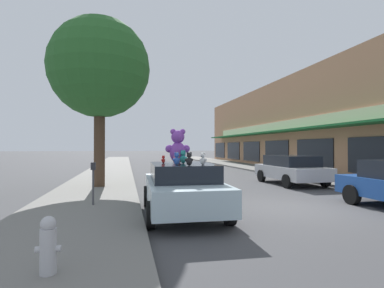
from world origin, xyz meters
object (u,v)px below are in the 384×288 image
teddy_bear_giant (178,147)px  parking_meter (93,178)px  teddy_bear_pink (175,160)px  teddy_bear_teal (183,157)px  fire_hydrant (48,245)px  teddy_bear_brown (177,158)px  parked_car_far_center (291,169)px  teddy_bear_white (203,159)px  plush_art_car (183,187)px  street_tree (100,68)px  teddy_bear_blue (177,159)px  teddy_bear_red (163,159)px  teddy_bear_black (189,159)px

teddy_bear_giant → parking_meter: size_ratio=0.77×
teddy_bear_pink → teddy_bear_giant: bearing=-153.3°
teddy_bear_teal → fire_hydrant: (-2.59, -3.75, -1.06)m
teddy_bear_teal → teddy_bear_brown: (-0.22, -0.33, -0.02)m
parked_car_far_center → fire_hydrant: 12.82m
teddy_bear_white → plush_art_car: bearing=-3.7°
teddy_bear_teal → street_tree: bearing=-3.9°
plush_art_car → teddy_bear_pink: bearing=-144.3°
teddy_bear_giant → teddy_bear_white: size_ratio=3.10×
plush_art_car → street_tree: 7.76m
teddy_bear_blue → teddy_bear_red: (-0.23, 0.88, -0.05)m
teddy_bear_teal → fire_hydrant: size_ratio=0.47×
teddy_bear_white → teddy_bear_blue: (-0.68, 0.06, 0.00)m
teddy_bear_red → street_tree: size_ratio=0.03×
teddy_bear_black → teddy_bear_giant: bearing=-109.5°
teddy_bear_red → teddy_bear_pink: teddy_bear_pink is taller
parked_car_far_center → teddy_bear_black: bearing=-136.0°
teddy_bear_giant → teddy_bear_teal: size_ratio=2.64×
teddy_bear_white → teddy_bear_pink: size_ratio=1.36×
plush_art_car → teddy_bear_pink: (-0.24, -0.16, 0.76)m
teddy_bear_blue → teddy_bear_pink: (0.03, 0.43, -0.05)m
teddy_bear_white → teddy_bear_pink: teddy_bear_white is taller
street_tree → parking_meter: (0.19, -4.37, -4.41)m
teddy_bear_teal → teddy_bear_red: teddy_bear_teal is taller
teddy_bear_brown → parked_car_far_center: bearing=166.5°
teddy_bear_black → teddy_bear_blue: bearing=-74.9°
teddy_bear_giant → teddy_bear_brown: size_ratio=2.98×
parked_car_far_center → parking_meter: (-8.99, -4.08, 0.16)m
teddy_bear_teal → plush_art_car: bearing=125.8°
plush_art_car → teddy_bear_teal: 0.83m
teddy_bear_brown → fire_hydrant: size_ratio=0.42×
teddy_bear_teal → teddy_bear_red: 0.58m
teddy_bear_giant → fire_hydrant: bearing=61.0°
teddy_bear_pink → teddy_bear_blue: bearing=40.7°
teddy_bear_black → plush_art_car: bearing=-113.3°
teddy_bear_teal → teddy_bear_blue: bearing=125.7°
teddy_bear_white → parking_meter: (-2.90, 1.93, -0.62)m
teddy_bear_pink → parked_car_far_center: (6.74, 5.52, -0.74)m
teddy_bear_brown → parking_meter: bearing=-87.7°
parking_meter → fire_hydrant: bearing=-90.9°
teddy_bear_black → street_tree: 8.04m
teddy_bear_teal → teddy_bear_red: (-0.53, 0.23, -0.07)m
teddy_bear_brown → teddy_bear_red: (-0.30, 0.56, -0.05)m
teddy_bear_giant → teddy_bear_teal: 0.41m
teddy_bear_teal → teddy_bear_blue: size_ratio=1.14×
teddy_bear_pink → parked_car_far_center: bearing=174.0°
teddy_bear_blue → parked_car_far_center: (6.77, 5.95, -0.78)m
teddy_bear_blue → teddy_bear_red: teddy_bear_blue is taller
teddy_bear_white → street_tree: street_tree is taller
teddy_bear_giant → teddy_bear_blue: bearing=81.1°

